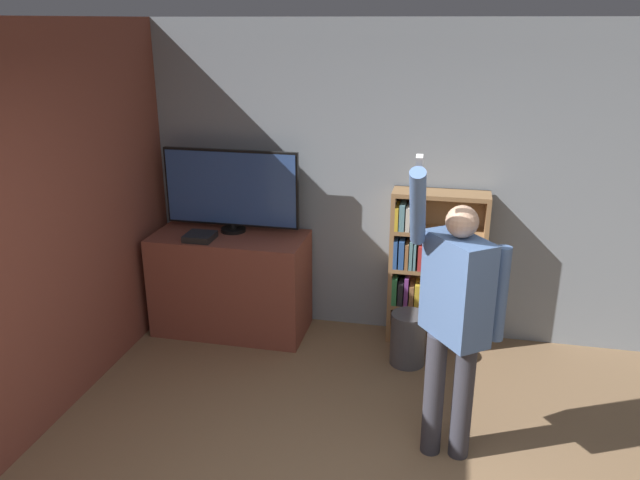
{
  "coord_description": "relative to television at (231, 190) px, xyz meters",
  "views": [
    {
      "loc": [
        0.36,
        -2.23,
        2.68
      ],
      "look_at": [
        -0.55,
        1.88,
        1.18
      ],
      "focal_mm": 35.0,
      "sensor_mm": 36.0,
      "label": 1
    }
  ],
  "objects": [
    {
      "name": "wall_back",
      "position": [
        1.52,
        0.26,
        0.07
      ],
      "size": [
        6.52,
        0.06,
        2.7
      ],
      "color": "gray",
      "rests_on": "ground_plane"
    },
    {
      "name": "wall_side_brick",
      "position": [
        -0.77,
        -1.24,
        0.07
      ],
      "size": [
        0.06,
        4.54,
        2.7
      ],
      "color": "brown",
      "rests_on": "ground_plane"
    },
    {
      "name": "tv_ledge",
      "position": [
        0.0,
        -0.11,
        -0.83
      ],
      "size": [
        1.34,
        0.63,
        0.9
      ],
      "color": "brown",
      "rests_on": "ground_plane"
    },
    {
      "name": "television",
      "position": [
        0.0,
        0.0,
        0.0
      ],
      "size": [
        1.2,
        0.22,
        0.73
      ],
      "color": "black",
      "rests_on": "tv_ledge"
    },
    {
      "name": "game_console",
      "position": [
        -0.2,
        -0.27,
        -0.35
      ],
      "size": [
        0.24,
        0.24,
        0.06
      ],
      "color": "black",
      "rests_on": "tv_ledge"
    },
    {
      "name": "bookshelf",
      "position": [
        1.71,
        0.07,
        -0.62
      ],
      "size": [
        0.79,
        0.28,
        1.35
      ],
      "color": "#997047",
      "rests_on": "ground_plane"
    },
    {
      "name": "person",
      "position": [
        1.94,
        -1.47,
        -0.26
      ],
      "size": [
        0.59,
        0.57,
        2.01
      ],
      "rotation": [
        0.0,
        0.0,
        -0.92
      ],
      "color": "#383842",
      "rests_on": "ground_plane"
    },
    {
      "name": "waste_bin",
      "position": [
        1.61,
        -0.38,
        -1.06
      ],
      "size": [
        0.29,
        0.29,
        0.44
      ],
      "color": "#4C4C51",
      "rests_on": "ground_plane"
    }
  ]
}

